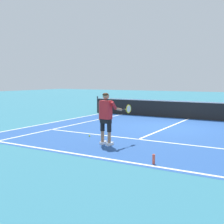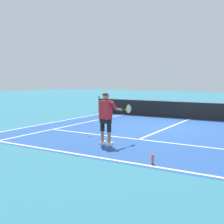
% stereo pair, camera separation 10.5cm
% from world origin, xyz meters
% --- Properties ---
extents(ground_plane, '(80.00, 80.00, 0.00)m').
position_xyz_m(ground_plane, '(0.00, 0.00, 0.00)').
color(ground_plane, teal).
extents(court_inner_surface, '(10.98, 9.59, 0.00)m').
position_xyz_m(court_inner_surface, '(0.00, -1.35, 0.00)').
color(court_inner_surface, '#234C93').
rests_on(court_inner_surface, ground).
extents(line_baseline, '(10.98, 0.10, 0.01)m').
position_xyz_m(line_baseline, '(0.00, -5.95, 0.00)').
color(line_baseline, white).
rests_on(line_baseline, ground).
extents(line_service, '(8.23, 0.10, 0.01)m').
position_xyz_m(line_service, '(0.00, -3.15, 0.00)').
color(line_service, white).
rests_on(line_service, ground).
extents(line_centre_service, '(0.10, 6.40, 0.01)m').
position_xyz_m(line_centre_service, '(0.00, 0.05, 0.00)').
color(line_centre_service, white).
rests_on(line_centre_service, ground).
extents(line_singles_left, '(0.10, 9.19, 0.01)m').
position_xyz_m(line_singles_left, '(-4.12, -1.35, 0.00)').
color(line_singles_left, white).
rests_on(line_singles_left, ground).
extents(line_doubles_left, '(0.10, 9.19, 0.01)m').
position_xyz_m(line_doubles_left, '(-5.49, -1.35, 0.00)').
color(line_doubles_left, white).
rests_on(line_doubles_left, ground).
extents(tennis_net, '(11.96, 0.08, 1.07)m').
position_xyz_m(tennis_net, '(0.00, 3.25, 0.50)').
color(tennis_net, '#333338').
rests_on(tennis_net, ground).
extents(tennis_player, '(0.73, 1.09, 1.71)m').
position_xyz_m(tennis_player, '(-0.54, -4.48, 0.99)').
color(tennis_player, white).
rests_on(tennis_player, ground).
extents(tennis_ball_near_feet, '(0.07, 0.07, 0.07)m').
position_xyz_m(tennis_ball_near_feet, '(-1.80, -3.64, 0.03)').
color(tennis_ball_near_feet, '#CCE02D').
rests_on(tennis_ball_near_feet, ground).
extents(water_bottle, '(0.07, 0.07, 0.25)m').
position_xyz_m(water_bottle, '(1.65, -5.77, 0.13)').
color(water_bottle, '#E04C38').
rests_on(water_bottle, ground).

